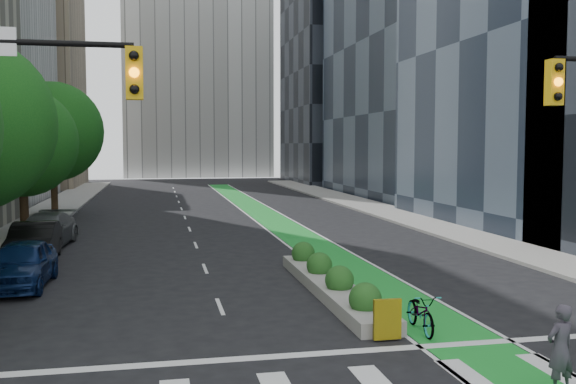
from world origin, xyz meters
name	(u,v)px	position (x,y,z in m)	size (l,w,h in m)	color
ground	(364,370)	(0.00, 0.00, 0.00)	(160.00, 160.00, 0.00)	black
sidewalk_left	(21,230)	(-11.80, 25.00, 0.07)	(3.60, 90.00, 0.15)	gray
sidewalk_right	(417,220)	(11.80, 25.00, 0.07)	(3.60, 90.00, 0.15)	gray
bike_lane_paint	(266,216)	(3.00, 30.00, 0.01)	(2.20, 70.00, 0.01)	green
building_tan_far	(15,73)	(-20.00, 66.00, 13.00)	(14.00, 16.00, 26.00)	tan
building_dark_end	(346,74)	(20.00, 68.00, 14.00)	(14.00, 18.00, 28.00)	black
tree_midfar	(22,142)	(-11.00, 22.00, 4.95)	(5.60, 5.60, 7.76)	black
tree_far	(53,132)	(-11.00, 32.00, 5.69)	(6.60, 6.60, 9.00)	black
median_planter	(331,282)	(1.20, 7.04, 0.37)	(1.20, 10.26, 1.10)	gray
bicycle	(421,312)	(2.34, 2.40, 0.52)	(0.69, 1.97, 1.03)	gray
cyclist	(560,349)	(3.32, -2.00, 0.88)	(0.64, 0.42, 1.76)	#38333D
parked_car_left_near	(21,264)	(-8.83, 9.98, 0.80)	(1.88, 4.67, 1.59)	#0D204E
parked_car_left_mid	(34,242)	(-9.29, 14.87, 0.81)	(1.72, 4.95, 1.63)	black
parked_car_left_far	(45,230)	(-9.50, 18.96, 0.79)	(2.21, 5.43, 1.58)	#515456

